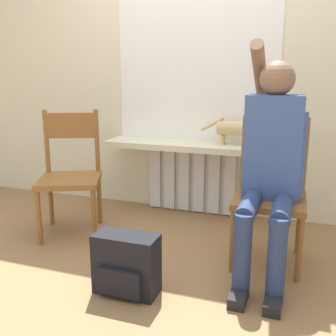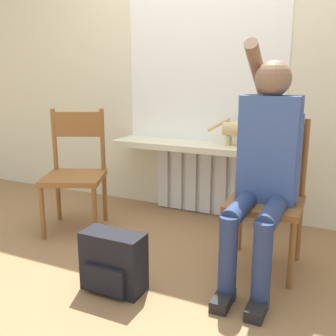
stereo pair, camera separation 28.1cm
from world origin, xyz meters
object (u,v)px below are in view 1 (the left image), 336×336
chair_right (270,192)px  person (271,160)px  cat (240,129)px  chair_left (70,173)px  backpack (126,265)px

chair_right → person: size_ratio=0.67×
chair_right → person: 0.26m
chair_right → cat: size_ratio=1.79×
chair_left → person: (1.48, -0.12, 0.23)m
chair_left → chair_right: bearing=-23.5°
chair_left → cat: 1.37m
chair_left → chair_right: same height
chair_left → person: bearing=-28.3°
person → chair_right: bearing=91.1°
backpack → chair_right: bearing=44.2°
chair_right → backpack: bearing=-137.6°
cat → backpack: cat is taller
chair_right → cat: chair_right is taller
cat → chair_right: bearing=-64.4°
person → backpack: 1.04m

